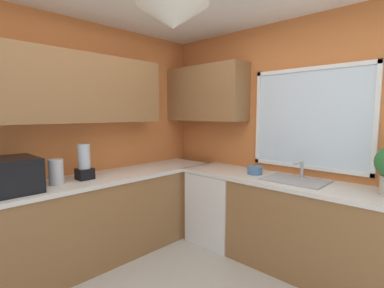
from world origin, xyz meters
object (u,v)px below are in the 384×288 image
kettle (56,172)px  bowl (255,170)px  dishwasher (220,207)px  sink_assembly (295,180)px  microwave (13,175)px  blender_appliance (84,163)px

kettle → bowl: (1.09, 1.68, -0.07)m
dishwasher → sink_assembly: sink_assembly is taller
dishwasher → kettle: size_ratio=3.52×
sink_assembly → bowl: sink_assembly is taller
microwave → sink_assembly: size_ratio=0.83×
microwave → bowl: 2.31m
dishwasher → blender_appliance: bearing=-115.8°
microwave → kettle: 0.35m
sink_assembly → bowl: (-0.45, -0.01, 0.03)m
dishwasher → sink_assembly: bearing=2.3°
dishwasher → bowl: 0.68m
kettle → blender_appliance: (-0.02, 0.28, 0.04)m
dishwasher → bowl: bearing=3.8°
microwave → bowl: size_ratio=2.98×
sink_assembly → bowl: size_ratio=3.61×
dishwasher → kettle: 1.86m
blender_appliance → microwave: bearing=-90.0°
sink_assembly → blender_appliance: (-1.57, -1.40, 0.15)m
microwave → bowl: (1.11, 2.03, -0.10)m
bowl → blender_appliance: blender_appliance is taller
microwave → blender_appliance: blender_appliance is taller
dishwasher → blender_appliance: (-0.66, -1.37, 0.63)m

